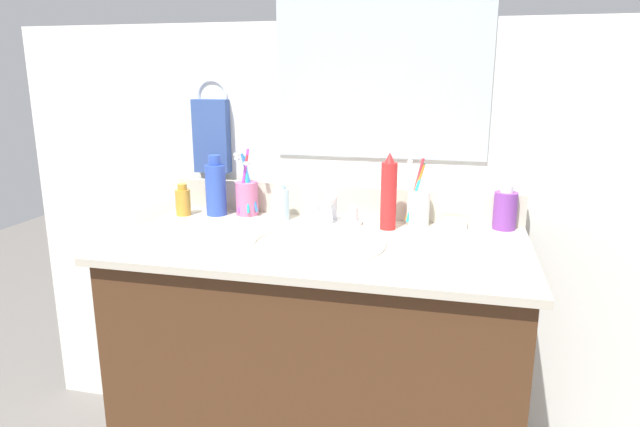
{
  "coord_description": "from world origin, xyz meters",
  "views": [
    {
      "loc": [
        0.32,
        -1.31,
        1.16
      ],
      "look_at": [
        -0.0,
        0.0,
        0.82
      ],
      "focal_mm": 31.58,
      "sensor_mm": 36.0,
      "label": 1
    }
  ],
  "objects": [
    {
      "name": "vanity_cabinet",
      "position": [
        0.0,
        0.0,
        0.37
      ],
      "size": [
        0.98,
        0.49,
        0.73
      ],
      "primitive_type": "cube",
      "color": "#4C2D19",
      "rests_on": "ground_plane"
    },
    {
      "name": "countertop",
      "position": [
        0.0,
        0.0,
        0.74
      ],
      "size": [
        1.02,
        0.53,
        0.02
      ],
      "primitive_type": "cube",
      "color": "beige",
      "rests_on": "vanity_cabinet"
    },
    {
      "name": "backsplash",
      "position": [
        0.0,
        0.25,
        0.79
      ],
      "size": [
        1.02,
        0.02,
        0.09
      ],
      "primitive_type": "cube",
      "color": "beige",
      "rests_on": "countertop"
    },
    {
      "name": "back_wall",
      "position": [
        0.0,
        0.32,
        0.65
      ],
      "size": [
        2.12,
        0.04,
        1.3
      ],
      "primitive_type": "cube",
      "color": "silver",
      "rests_on": "ground_plane"
    },
    {
      "name": "mirror_panel",
      "position": [
        0.1,
        0.29,
        1.2
      ],
      "size": [
        0.6,
        0.01,
        0.56
      ],
      "primitive_type": "cube",
      "color": "#B2BCC6"
    },
    {
      "name": "towel_ring",
      "position": [
        -0.41,
        0.29,
        1.09
      ],
      "size": [
        0.1,
        0.01,
        0.1
      ],
      "primitive_type": "torus",
      "rotation": [
        1.57,
        0.0,
        0.0
      ],
      "color": "silver"
    },
    {
      "name": "hand_towel",
      "position": [
        -0.41,
        0.28,
        0.97
      ],
      "size": [
        0.11,
        0.04,
        0.22
      ],
      "primitive_type": "cube",
      "color": "#334C8C"
    },
    {
      "name": "sink_basin",
      "position": [
        -0.01,
        -0.03,
        0.72
      ],
      "size": [
        0.35,
        0.35,
        0.11
      ],
      "color": "white",
      "rests_on": "countertop"
    },
    {
      "name": "faucet",
      "position": [
        -0.01,
        0.17,
        0.78
      ],
      "size": [
        0.16,
        0.1,
        0.08
      ],
      "color": "silver",
      "rests_on": "countertop"
    },
    {
      "name": "bottle_gel_clear",
      "position": [
        -0.16,
        0.17,
        0.8
      ],
      "size": [
        0.05,
        0.05,
        0.1
      ],
      "color": "silver",
      "rests_on": "countertop"
    },
    {
      "name": "bottle_shampoo_blue",
      "position": [
        -0.36,
        0.18,
        0.83
      ],
      "size": [
        0.06,
        0.06,
        0.18
      ],
      "color": "#2D4CB2",
      "rests_on": "countertop"
    },
    {
      "name": "bottle_oil_amber",
      "position": [
        -0.45,
        0.16,
        0.79
      ],
      "size": [
        0.04,
        0.04,
        0.09
      ],
      "color": "gold",
      "rests_on": "countertop"
    },
    {
      "name": "bottle_spray_red",
      "position": [
        0.15,
        0.15,
        0.85
      ],
      "size": [
        0.04,
        0.04,
        0.21
      ],
      "color": "red",
      "rests_on": "countertop"
    },
    {
      "name": "bottle_cream_purple",
      "position": [
        0.45,
        0.22,
        0.8
      ],
      "size": [
        0.06,
        0.06,
        0.12
      ],
      "color": "#7A3899",
      "rests_on": "countertop"
    },
    {
      "name": "cup_white_ceramic",
      "position": [
        0.22,
        0.21,
        0.8
      ],
      "size": [
        0.07,
        0.06,
        0.19
      ],
      "color": "white",
      "rests_on": "countertop"
    },
    {
      "name": "cup_pink",
      "position": [
        -0.27,
        0.21,
        0.8
      ],
      "size": [
        0.08,
        0.08,
        0.2
      ],
      "color": "#D16693",
      "rests_on": "countertop"
    },
    {
      "name": "soap_bar",
      "position": [
        0.32,
        0.21,
        0.76
      ],
      "size": [
        0.06,
        0.04,
        0.02
      ],
      "primitive_type": "cube",
      "color": "white",
      "rests_on": "countertop"
    }
  ]
}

